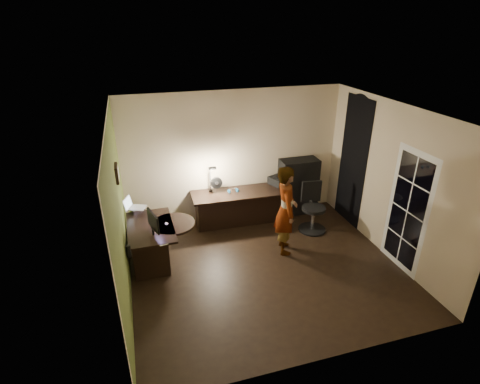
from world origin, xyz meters
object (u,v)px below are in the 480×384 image
object	(u,v)px
desk_right	(239,208)
office_chair	(314,208)
cabinet	(298,186)
monitor	(153,228)
person	(286,210)
desk_left	(152,244)

from	to	relation	value
desk_right	office_chair	bearing A→B (deg)	-24.98
cabinet	monitor	distance (m)	3.45
person	desk_right	bearing A→B (deg)	36.05
desk_right	monitor	bearing A→B (deg)	-144.67
office_chair	cabinet	bearing A→B (deg)	95.39
desk_left	monitor	xyz separation A→B (m)	(0.03, -0.29, 0.49)
cabinet	office_chair	bearing A→B (deg)	-91.25
office_chair	desk_right	bearing A→B (deg)	160.34
desk_left	desk_right	bearing A→B (deg)	25.20
monitor	office_chair	distance (m)	3.20
desk_right	person	xyz separation A→B (m)	(0.53, -1.19, 0.47)
person	office_chair	bearing A→B (deg)	-46.84
desk_left	cabinet	distance (m)	3.38
desk_right	office_chair	distance (m)	1.53
office_chair	person	world-z (taller)	person
office_chair	person	size ratio (longest dim) A/B	0.59
monitor	office_chair	size ratio (longest dim) A/B	0.46
desk_left	desk_right	distance (m)	2.02
desk_right	person	bearing A→B (deg)	-63.97
monitor	office_chair	xyz separation A→B (m)	(3.14, 0.49, -0.36)
cabinet	monitor	world-z (taller)	cabinet
desk_left	person	distance (m)	2.42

